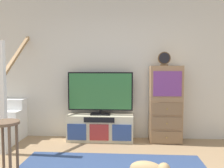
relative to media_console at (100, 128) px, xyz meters
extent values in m
cube|color=beige|center=(0.30, 0.27, 1.11)|extent=(6.40, 0.12, 2.70)
cube|color=beige|center=(0.00, 0.01, 0.00)|extent=(1.23, 0.36, 0.49)
cube|color=#2D4784|center=(-0.41, -0.18, -0.04)|extent=(0.35, 0.02, 0.29)
cube|color=maroon|center=(0.00, -0.18, -0.04)|extent=(0.35, 0.02, 0.29)
cube|color=#2D4784|center=(0.41, -0.18, -0.04)|extent=(0.35, 0.02, 0.29)
cube|color=black|center=(0.00, -0.18, 0.19)|extent=(0.56, 0.02, 0.09)
cube|color=black|center=(0.00, 0.03, 0.26)|extent=(0.36, 0.22, 0.02)
cylinder|color=black|center=(0.00, 0.03, 0.30)|extent=(0.05, 0.05, 0.06)
cube|color=black|center=(0.00, 0.03, 0.69)|extent=(1.22, 0.05, 0.72)
cube|color=#2D6B38|center=(0.00, 0.00, 0.69)|extent=(1.17, 0.01, 0.67)
cube|color=#93704C|center=(1.21, 0.02, 0.46)|extent=(0.58, 0.34, 1.41)
cube|color=brown|center=(1.21, -0.16, -0.12)|extent=(0.53, 0.02, 0.22)
sphere|color=olive|center=(1.21, -0.18, -0.12)|extent=(0.03, 0.03, 0.03)
cube|color=brown|center=(1.21, -0.16, 0.14)|extent=(0.53, 0.02, 0.22)
sphere|color=olive|center=(1.21, -0.18, 0.14)|extent=(0.03, 0.03, 0.03)
cube|color=brown|center=(1.21, -0.16, 0.40)|extent=(0.53, 0.02, 0.22)
sphere|color=olive|center=(1.21, -0.18, 0.40)|extent=(0.03, 0.03, 0.03)
cube|color=#70387F|center=(1.21, -0.16, 0.85)|extent=(0.49, 0.02, 0.44)
cube|color=#4C3823|center=(1.17, 0.00, 1.18)|extent=(0.14, 0.08, 0.02)
cylinder|color=brown|center=(1.17, 0.00, 1.30)|extent=(0.23, 0.04, 0.23)
cylinder|color=black|center=(1.17, -0.03, 1.30)|extent=(0.19, 0.01, 0.19)
cube|color=white|center=(-1.95, 0.12, 0.14)|extent=(0.90, 0.26, 0.76)
cube|color=white|center=(-1.95, 0.38, 0.23)|extent=(0.90, 0.26, 0.95)
cube|color=white|center=(-1.45, -0.79, 0.66)|extent=(0.09, 0.09, 1.80)
cube|color=#9E7547|center=(-1.45, -0.14, 1.46)|extent=(0.06, 1.33, 0.99)
cylinder|color=brown|center=(-0.91, -1.64, 0.10)|extent=(0.04, 0.04, 0.68)
cylinder|color=brown|center=(-1.10, -1.46, 0.10)|extent=(0.04, 0.04, 0.68)
cylinder|color=brown|center=(-0.91, -1.46, 0.10)|extent=(0.04, 0.04, 0.68)
cylinder|color=brown|center=(-1.01, -1.55, 0.45)|extent=(0.34, 0.34, 0.03)
camera|label=1|loc=(0.50, -4.33, 1.15)|focal=37.59mm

